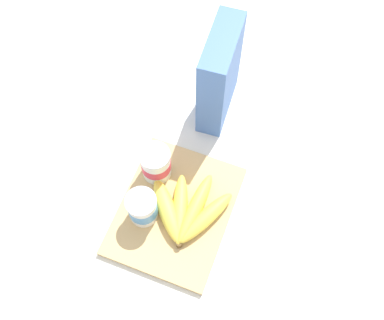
{
  "coord_description": "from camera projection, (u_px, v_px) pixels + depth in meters",
  "views": [
    {
      "loc": [
        -0.32,
        -0.16,
        0.99
      ],
      "look_at": [
        0.11,
        0.0,
        0.06
      ],
      "focal_mm": 41.88,
      "sensor_mm": 36.0,
      "label": 1
    }
  ],
  "objects": [
    {
      "name": "cereal_box",
      "position": [
        220.0,
        76.0,
        1.06
      ],
      "size": [
        0.19,
        0.08,
        0.26
      ],
      "primitive_type": "cube",
      "rotation": [
        0.0,
        0.0,
        0.07
      ],
      "color": "#4770B7",
      "rests_on": "ground_plane"
    },
    {
      "name": "yogurt_cup_front",
      "position": [
        143.0,
        208.0,
        0.99
      ],
      "size": [
        0.07,
        0.07,
        0.09
      ],
      "color": "white",
      "rests_on": "cutting_board"
    },
    {
      "name": "banana_bunch",
      "position": [
        187.0,
        211.0,
        1.01
      ],
      "size": [
        0.19,
        0.21,
        0.04
      ],
      "color": "yellow",
      "rests_on": "cutting_board"
    },
    {
      "name": "cutting_board",
      "position": [
        175.0,
        210.0,
        1.04
      ],
      "size": [
        0.31,
        0.25,
        0.01
      ],
      "primitive_type": "cube",
      "color": "tan",
      "rests_on": "ground_plane"
    },
    {
      "name": "ground_plane",
      "position": [
        175.0,
        211.0,
        1.05
      ],
      "size": [
        2.4,
        2.4,
        0.0
      ],
      "primitive_type": "plane",
      "color": "silver"
    },
    {
      "name": "yogurt_cup_back",
      "position": [
        156.0,
        164.0,
        1.04
      ],
      "size": [
        0.07,
        0.07,
        0.09
      ],
      "color": "white",
      "rests_on": "cutting_board"
    }
  ]
}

